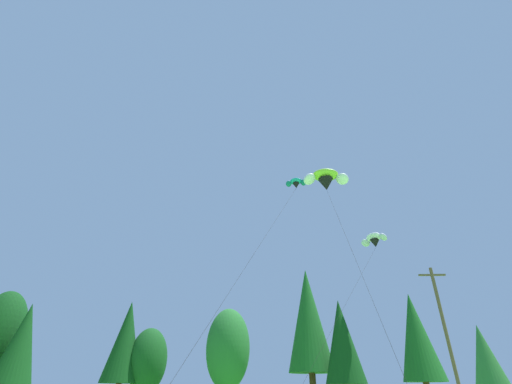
% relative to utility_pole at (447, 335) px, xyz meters
% --- Properties ---
extents(treeline_tree_b, '(3.93, 3.93, 10.58)m').
position_rel_utility_pole_xyz_m(treeline_tree_b, '(-39.48, 9.50, 0.77)').
color(treeline_tree_b, '#472D19').
rests_on(treeline_tree_b, ground_plane).
extents(treeline_tree_c, '(4.05, 4.05, 11.14)m').
position_rel_utility_pole_xyz_m(treeline_tree_c, '(-29.20, 11.41, 1.12)').
color(treeline_tree_c, '#472D19').
rests_on(treeline_tree_c, ground_plane).
extents(treeline_tree_d, '(4.06, 4.06, 8.36)m').
position_rel_utility_pole_xyz_m(treeline_tree_d, '(-26.75, 12.21, -0.80)').
color(treeline_tree_d, '#472D19').
rests_on(treeline_tree_d, ground_plane).
extents(treeline_tree_e, '(4.50, 4.50, 10.00)m').
position_rel_utility_pole_xyz_m(treeline_tree_e, '(-17.92, 10.27, 0.20)').
color(treeline_tree_e, '#472D19').
rests_on(treeline_tree_e, ground_plane).
extents(treeline_tree_f, '(4.84, 4.84, 14.74)m').
position_rel_utility_pole_xyz_m(treeline_tree_f, '(-9.26, 11.81, 3.38)').
color(treeline_tree_f, '#472D19').
rests_on(treeline_tree_f, ground_plane).
extents(treeline_tree_g, '(3.93, 3.93, 10.58)m').
position_rel_utility_pole_xyz_m(treeline_tree_g, '(-6.34, 9.04, 0.77)').
color(treeline_tree_g, '#472D19').
rests_on(treeline_tree_g, ground_plane).
extents(treeline_tree_h, '(4.08, 4.08, 11.29)m').
position_rel_utility_pole_xyz_m(treeline_tree_h, '(1.27, 9.45, 1.22)').
color(treeline_tree_h, '#472D19').
rests_on(treeline_tree_h, ground_plane).
extents(treeline_tree_i, '(3.53, 3.53, 8.77)m').
position_rel_utility_pole_xyz_m(treeline_tree_i, '(9.82, 13.72, -0.36)').
color(treeline_tree_i, '#472D19').
rests_on(treeline_tree_i, ground_plane).
extents(utility_pole, '(2.20, 0.26, 11.17)m').
position_rel_utility_pole_xyz_m(utility_pole, '(0.00, 0.00, 0.00)').
color(utility_pole, brown).
rests_on(utility_pole, ground_plane).
extents(parafoil_kite_high_teal, '(7.91, 15.39, 18.47)m').
position_rel_utility_pole_xyz_m(parafoil_kite_high_teal, '(-10.83, -0.24, 13.66)').
color(parafoil_kite_high_teal, teal).
extents(parafoil_kite_mid_white, '(12.31, 15.47, 16.73)m').
position_rel_utility_pole_xyz_m(parafoil_kite_mid_white, '(-1.63, 8.37, 11.17)').
color(parafoil_kite_mid_white, white).
extents(parafoil_kite_far_lime_white, '(3.89, 11.24, 16.26)m').
position_rel_utility_pole_xyz_m(parafoil_kite_far_lime_white, '(-8.86, -5.03, 11.15)').
color(parafoil_kite_far_lime_white, '#93D633').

